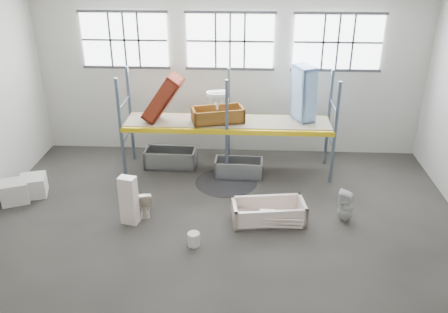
# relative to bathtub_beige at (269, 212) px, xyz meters

# --- Properties ---
(floor) EXTENTS (12.00, 10.00, 0.10)m
(floor) POSITION_rel_bathtub_beige_xyz_m (-1.15, -0.73, -0.31)
(floor) COLOR #48443E
(floor) RESTS_ON ground
(ceiling) EXTENTS (12.00, 10.00, 0.10)m
(ceiling) POSITION_rel_bathtub_beige_xyz_m (-1.15, -0.73, 4.79)
(ceiling) COLOR silver
(ceiling) RESTS_ON ground
(wall_back) EXTENTS (12.00, 0.10, 5.00)m
(wall_back) POSITION_rel_bathtub_beige_xyz_m (-1.15, 4.32, 2.24)
(wall_back) COLOR beige
(wall_back) RESTS_ON ground
(wall_front) EXTENTS (12.00, 0.10, 5.00)m
(wall_front) POSITION_rel_bathtub_beige_xyz_m (-1.15, -5.78, 2.24)
(wall_front) COLOR #9D9B91
(wall_front) RESTS_ON ground
(window_left) EXTENTS (2.60, 0.04, 1.60)m
(window_left) POSITION_rel_bathtub_beige_xyz_m (-4.35, 4.21, 3.34)
(window_left) COLOR white
(window_left) RESTS_ON wall_back
(window_mid) EXTENTS (2.60, 0.04, 1.60)m
(window_mid) POSITION_rel_bathtub_beige_xyz_m (-1.15, 4.21, 3.34)
(window_mid) COLOR white
(window_mid) RESTS_ON wall_back
(window_right) EXTENTS (2.60, 0.04, 1.60)m
(window_right) POSITION_rel_bathtub_beige_xyz_m (2.05, 4.21, 3.34)
(window_right) COLOR white
(window_right) RESTS_ON wall_back
(rack_upright_la) EXTENTS (0.08, 0.08, 3.00)m
(rack_upright_la) POSITION_rel_bathtub_beige_xyz_m (-4.15, 2.17, 1.24)
(rack_upright_la) COLOR slate
(rack_upright_la) RESTS_ON floor
(rack_upright_lb) EXTENTS (0.08, 0.08, 3.00)m
(rack_upright_lb) POSITION_rel_bathtub_beige_xyz_m (-4.15, 3.37, 1.24)
(rack_upright_lb) COLOR slate
(rack_upright_lb) RESTS_ON floor
(rack_upright_ma) EXTENTS (0.08, 0.08, 3.00)m
(rack_upright_ma) POSITION_rel_bathtub_beige_xyz_m (-1.15, 2.17, 1.24)
(rack_upright_ma) COLOR slate
(rack_upright_ma) RESTS_ON floor
(rack_upright_mb) EXTENTS (0.08, 0.08, 3.00)m
(rack_upright_mb) POSITION_rel_bathtub_beige_xyz_m (-1.15, 3.37, 1.24)
(rack_upright_mb) COLOR slate
(rack_upright_mb) RESTS_ON floor
(rack_upright_ra) EXTENTS (0.08, 0.08, 3.00)m
(rack_upright_ra) POSITION_rel_bathtub_beige_xyz_m (1.85, 2.17, 1.24)
(rack_upright_ra) COLOR slate
(rack_upright_ra) RESTS_ON floor
(rack_upright_rb) EXTENTS (0.08, 0.08, 3.00)m
(rack_upright_rb) POSITION_rel_bathtub_beige_xyz_m (1.85, 3.37, 1.24)
(rack_upright_rb) COLOR slate
(rack_upright_rb) RESTS_ON floor
(rack_beam_front) EXTENTS (6.00, 0.10, 0.14)m
(rack_beam_front) POSITION_rel_bathtub_beige_xyz_m (-1.15, 2.17, 1.24)
(rack_beam_front) COLOR yellow
(rack_beam_front) RESTS_ON floor
(rack_beam_back) EXTENTS (6.00, 0.10, 0.14)m
(rack_beam_back) POSITION_rel_bathtub_beige_xyz_m (-1.15, 3.37, 1.24)
(rack_beam_back) COLOR yellow
(rack_beam_back) RESTS_ON floor
(shelf_deck) EXTENTS (5.90, 1.10, 0.03)m
(shelf_deck) POSITION_rel_bathtub_beige_xyz_m (-1.15, 2.77, 1.32)
(shelf_deck) COLOR gray
(shelf_deck) RESTS_ON floor
(wet_patch) EXTENTS (1.80, 1.80, 0.00)m
(wet_patch) POSITION_rel_bathtub_beige_xyz_m (-1.15, 1.97, -0.26)
(wet_patch) COLOR black
(wet_patch) RESTS_ON floor
(bathtub_beige) EXTENTS (1.89, 1.08, 0.53)m
(bathtub_beige) POSITION_rel_bathtub_beige_xyz_m (0.00, 0.00, 0.00)
(bathtub_beige) COLOR beige
(bathtub_beige) RESTS_ON floor
(cistern_spare) EXTENTS (0.39, 0.19, 0.36)m
(cistern_spare) POSITION_rel_bathtub_beige_xyz_m (-0.04, -0.27, 0.02)
(cistern_spare) COLOR beige
(cistern_spare) RESTS_ON bathtub_beige
(sink_in_tub) EXTENTS (0.55, 0.55, 0.16)m
(sink_in_tub) POSITION_rel_bathtub_beige_xyz_m (-0.64, -0.05, -0.10)
(sink_in_tub) COLOR beige
(sink_in_tub) RESTS_ON bathtub_beige
(toilet_beige) EXTENTS (0.52, 0.74, 0.69)m
(toilet_beige) POSITION_rel_bathtub_beige_xyz_m (-3.16, 0.20, 0.08)
(toilet_beige) COLOR beige
(toilet_beige) RESTS_ON floor
(cistern_tall) EXTENTS (0.46, 0.36, 1.27)m
(cistern_tall) POSITION_rel_bathtub_beige_xyz_m (-3.43, -0.24, 0.37)
(cistern_tall) COLOR #F4D7C8
(cistern_tall) RESTS_ON floor
(toilet_white) EXTENTS (0.49, 0.48, 0.83)m
(toilet_white) POSITION_rel_bathtub_beige_xyz_m (1.91, 0.13, 0.15)
(toilet_white) COLOR silver
(toilet_white) RESTS_ON floor
(steel_tub_left) EXTENTS (1.56, 0.76, 0.57)m
(steel_tub_left) POSITION_rel_bathtub_beige_xyz_m (-2.90, 2.92, 0.02)
(steel_tub_left) COLOR #ABAEB3
(steel_tub_left) RESTS_ON floor
(steel_tub_right) EXTENTS (1.42, 0.70, 0.51)m
(steel_tub_right) POSITION_rel_bathtub_beige_xyz_m (-0.81, 2.41, -0.01)
(steel_tub_right) COLOR #B5B6BC
(steel_tub_right) RESTS_ON floor
(rust_tub_flat) EXTENTS (1.59, 1.05, 0.41)m
(rust_tub_flat) POSITION_rel_bathtub_beige_xyz_m (-1.43, 2.67, 1.56)
(rust_tub_flat) COLOR brown
(rust_tub_flat) RESTS_ON shelf_deck
(rust_tub_tilted) EXTENTS (1.27, 0.84, 1.45)m
(rust_tub_tilted) POSITION_rel_bathtub_beige_xyz_m (-2.98, 2.63, 2.03)
(rust_tub_tilted) COLOR maroon
(rust_tub_tilted) RESTS_ON shelf_deck
(sink_on_shelf) EXTENTS (0.70, 0.60, 0.53)m
(sink_on_shelf) POSITION_rel_bathtub_beige_xyz_m (-1.43, 2.43, 1.83)
(sink_on_shelf) COLOR white
(sink_on_shelf) RESTS_ON rust_tub_flat
(blue_tub_upright) EXTENTS (0.75, 0.88, 1.60)m
(blue_tub_upright) POSITION_rel_bathtub_beige_xyz_m (1.01, 2.98, 2.13)
(blue_tub_upright) COLOR #82ABE1
(blue_tub_upright) RESTS_ON shelf_deck
(bucket) EXTENTS (0.33, 0.33, 0.33)m
(bucket) POSITION_rel_bathtub_beige_xyz_m (-1.75, -1.11, -0.10)
(bucket) COLOR silver
(bucket) RESTS_ON floor
(carton_near) EXTENTS (0.87, 0.82, 0.59)m
(carton_near) POSITION_rel_bathtub_beige_xyz_m (-6.74, 0.60, 0.03)
(carton_near) COLOR silver
(carton_near) RESTS_ON floor
(carton_far) EXTENTS (0.83, 0.83, 0.55)m
(carton_far) POSITION_rel_bathtub_beige_xyz_m (-6.39, 0.99, 0.01)
(carton_far) COLOR silver
(carton_far) RESTS_ON floor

